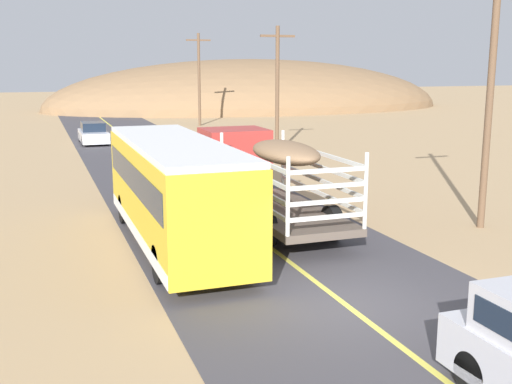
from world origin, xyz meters
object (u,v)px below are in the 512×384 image
Objects in this scene: power_pole_mid at (277,86)px; power_pole_near at (490,89)px; bus at (175,189)px; power_pole_far at (199,77)px; livestock_truck at (252,165)px; car_far at (93,134)px.

power_pole_near is at bearing -90.00° from power_pole_mid.
power_pole_mid is (0.00, 19.03, -0.51)m from power_pole_near.
bus is 38.21m from power_pole_far.
power_pole_far is (6.60, 33.30, 2.55)m from livestock_truck.
car_far is 14.00m from power_pole_mid.
power_pole_near is 1.13× the size of power_pole_mid.
livestock_truck is 34.05m from power_pole_far.
power_pole_near is 38.06m from power_pole_far.
power_pole_far reaches higher than power_pole_mid.
power_pole_far is at bearing 44.68° from car_far.
car_far is 0.54× the size of power_pole_far.
livestock_truck is 5.01m from bus.
bus is 1.30× the size of power_pole_mid.
car_far is at bearing 110.19° from power_pole_near.
livestock_truck is at bearing -114.80° from power_pole_mid.
power_pole_far is (10.26, 36.71, 2.60)m from bus.
power_pole_near is (10.26, -27.91, 3.96)m from car_far.
livestock_truck reaches higher than car_far.
livestock_truck is 8.62m from power_pole_near.
power_pole_far reaches higher than bus.
bus is (-3.67, -3.41, -0.04)m from livestock_truck.
bus is at bearing -137.08° from livestock_truck.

